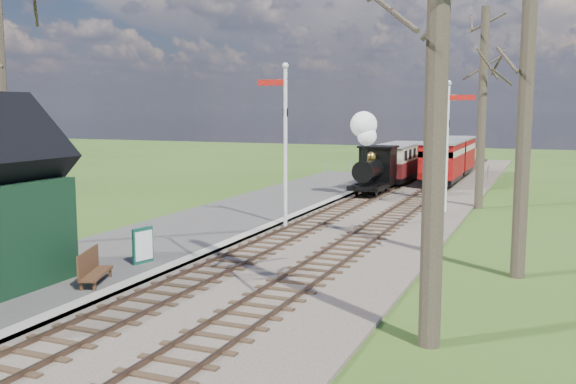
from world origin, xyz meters
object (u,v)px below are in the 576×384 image
Objects in this scene: red_carriage_b at (456,155)px; bench at (92,268)px; semaphore_near at (284,133)px; coach at (399,161)px; red_carriage_a at (442,162)px; locomotive at (372,159)px; semaphore_far at (449,136)px; sign_board at (143,245)px.

bench is at bearing -98.51° from red_carriage_b.
coach is at bearing 87.23° from semaphore_near.
semaphore_near reaches higher than red_carriage_a.
red_carriage_b is (2.61, 11.38, -0.49)m from locomotive.
semaphore_far is 5.62× the size of sign_board.
semaphore_near is 7.88m from sign_board.
coach is 6.62× the size of sign_board.
red_carriage_b is (2.60, 5.32, 0.03)m from coach.
coach is at bearing 84.92° from sign_board.
locomotive is (-4.39, 3.82, -1.40)m from semaphore_far.
locomotive is at bearing 84.15° from bench.
semaphore_near is 6.12× the size of sign_board.
red_carriage_b reaches higher than sign_board.
red_carriage_a is 3.21× the size of bench.
red_carriage_a is 5.50m from red_carriage_b.
coach is at bearing 113.88° from semaphore_far.
red_carriage_b is 4.89× the size of sign_board.
sign_board is at bearing -96.83° from locomotive.
locomotive is 0.85× the size of red_carriage_b.
red_carriage_a and red_carriage_b have the same top height.
coach reaches higher than sign_board.
bench is (-1.98, -19.29, -1.35)m from locomotive.
semaphore_near is at bearing -99.03° from red_carriage_b.
semaphore_far is 0.85× the size of coach.
semaphore_near is at bearing -130.60° from semaphore_far.
locomotive is at bearing -90.11° from coach.
red_carriage_a is (3.37, 15.70, -2.16)m from semaphore_near.
semaphore_far is 1.15× the size of red_carriage_b.
semaphore_near is 16.20m from red_carriage_a.
coach is 4.35× the size of bench.
semaphore_far reaches higher than red_carriage_b.
red_carriage_b is at bearing 96.66° from semaphore_far.
sign_board is 0.66× the size of bench.
coach is at bearing 85.52° from bench.
red_carriage_a is at bearing 66.04° from locomotive.
semaphore_far is at bearing -66.12° from coach.
sign_board is at bearing -101.48° from red_carriage_a.
coach reaches higher than bench.
red_carriage_b is (-1.77, 15.20, -1.89)m from semaphore_far.
red_carriage_a is at bearing 78.52° from sign_board.
semaphore_near is 16.05m from coach.
semaphore_far reaches higher than red_carriage_a.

